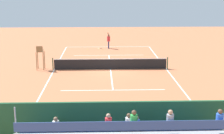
{
  "coord_description": "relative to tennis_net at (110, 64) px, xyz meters",
  "views": [
    {
      "loc": [
        0.84,
        28.88,
        7.39
      ],
      "look_at": [
        0.0,
        4.0,
        1.2
      ],
      "focal_mm": 53.63,
      "sensor_mm": 36.0,
      "label": 1
    }
  ],
  "objects": [
    {
      "name": "equipment_bag",
      "position": [
        -0.59,
        13.4,
        -0.32
      ],
      "size": [
        0.9,
        0.36,
        0.36
      ],
      "primitive_type": "cube",
      "color": "black",
      "rests_on": "ground"
    },
    {
      "name": "court_line_markings",
      "position": [
        0.0,
        -0.04,
        -0.5
      ],
      "size": [
        10.1,
        22.2,
        0.01
      ],
      "color": "white",
      "rests_on": "ground"
    },
    {
      "name": "umpire_chair",
      "position": [
        6.2,
        -0.11,
        0.81
      ],
      "size": [
        0.67,
        0.67,
        2.14
      ],
      "color": "olive",
      "rests_on": "ground"
    },
    {
      "name": "courtside_bench",
      "position": [
        -2.7,
        13.27,
        0.06
      ],
      "size": [
        1.8,
        0.4,
        0.93
      ],
      "color": "#234C2D",
      "rests_on": "ground"
    },
    {
      "name": "ground_plane",
      "position": [
        0.0,
        0.0,
        -0.5
      ],
      "size": [
        60.0,
        60.0,
        0.0
      ],
      "primitive_type": "plane",
      "color": "#CC7047"
    },
    {
      "name": "tennis_ball_far",
      "position": [
        2.39,
        -9.34,
        -0.47
      ],
      "size": [
        0.07,
        0.07,
        0.07
      ],
      "primitive_type": "sphere",
      "color": "#CCDB33",
      "rests_on": "ground"
    },
    {
      "name": "tennis_net",
      "position": [
        0.0,
        0.0,
        0.0
      ],
      "size": [
        10.3,
        0.1,
        1.07
      ],
      "color": "black",
      "rests_on": "ground"
    },
    {
      "name": "tennis_ball_near",
      "position": [
        0.69,
        -9.15,
        -0.47
      ],
      "size": [
        0.07,
        0.07,
        0.07
      ],
      "primitive_type": "sphere",
      "color": "#CCDB33",
      "rests_on": "ground"
    },
    {
      "name": "tennis_racket",
      "position": [
        1.08,
        -9.89,
        -0.49
      ],
      "size": [
        0.59,
        0.38,
        0.03
      ],
      "color": "black",
      "rests_on": "ground"
    },
    {
      "name": "tennis_player",
      "position": [
        -0.06,
        -9.92,
        0.51
      ],
      "size": [
        0.39,
        0.54,
        1.93
      ],
      "color": "navy",
      "rests_on": "ground"
    },
    {
      "name": "backdrop_wall",
      "position": [
        0.0,
        14.0,
        0.5
      ],
      "size": [
        18.0,
        0.16,
        2.0
      ],
      "primitive_type": "cube",
      "color": "#235633",
      "rests_on": "ground"
    }
  ]
}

